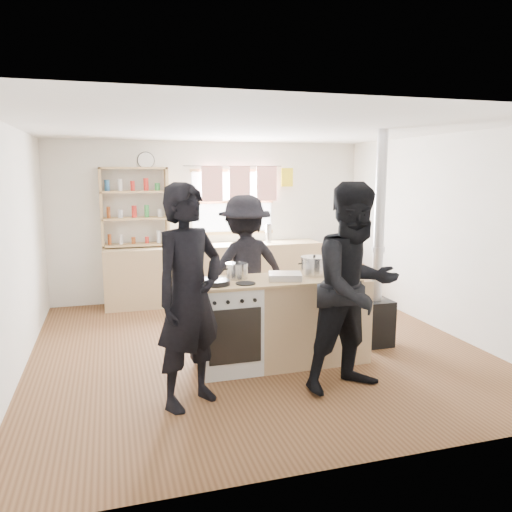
% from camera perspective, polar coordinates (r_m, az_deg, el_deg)
% --- Properties ---
extents(ground, '(5.00, 5.00, 0.01)m').
position_cam_1_polar(ground, '(5.96, -0.13, -10.37)').
color(ground, brown).
rests_on(ground, ground).
extents(back_counter, '(3.40, 0.55, 0.90)m').
position_cam_1_polar(back_counter, '(7.92, -4.64, -1.94)').
color(back_counter, tan).
rests_on(back_counter, ground).
extents(shelving_unit, '(1.00, 0.28, 1.20)m').
position_cam_1_polar(shelving_unit, '(7.74, -13.70, 5.50)').
color(shelving_unit, tan).
rests_on(shelving_unit, back_counter).
extents(thermos, '(0.10, 0.10, 0.29)m').
position_cam_1_polar(thermos, '(8.04, 1.43, 2.55)').
color(thermos, silver).
rests_on(thermos, back_counter).
extents(cooking_island, '(1.97, 0.64, 0.93)m').
position_cam_1_polar(cooking_island, '(5.36, 3.03, -7.39)').
color(cooking_island, silver).
rests_on(cooking_island, ground).
extents(skillet_greens, '(0.29, 0.29, 0.05)m').
position_cam_1_polar(skillet_greens, '(4.93, -4.52, -2.99)').
color(skillet_greens, black).
rests_on(skillet_greens, cooking_island).
extents(roast_tray, '(0.40, 0.36, 0.07)m').
position_cam_1_polar(roast_tray, '(5.17, 3.33, -2.29)').
color(roast_tray, silver).
rests_on(roast_tray, cooking_island).
extents(stockpot_stove, '(0.23, 0.23, 0.19)m').
position_cam_1_polar(stockpot_stove, '(5.20, -2.18, -1.71)').
color(stockpot_stove, '#B4B4B6').
rests_on(stockpot_stove, cooking_island).
extents(stockpot_counter, '(0.30, 0.30, 0.22)m').
position_cam_1_polar(stockpot_counter, '(5.43, 6.67, -1.11)').
color(stockpot_counter, silver).
rests_on(stockpot_counter, cooking_island).
extents(bread_board, '(0.33, 0.28, 0.12)m').
position_cam_1_polar(bread_board, '(5.47, 11.13, -1.64)').
color(bread_board, tan).
rests_on(bread_board, cooking_island).
extents(flue_heater, '(0.35, 0.35, 2.50)m').
position_cam_1_polar(flue_heater, '(6.02, 13.61, -3.99)').
color(flue_heater, black).
rests_on(flue_heater, ground).
extents(person_near_left, '(0.85, 0.78, 1.95)m').
position_cam_1_polar(person_near_left, '(4.33, -7.65, -4.63)').
color(person_near_left, black).
rests_on(person_near_left, ground).
extents(person_near_right, '(1.07, 0.91, 1.95)m').
position_cam_1_polar(person_near_right, '(4.69, 11.32, -3.62)').
color(person_near_right, black).
rests_on(person_near_right, ground).
extents(person_far, '(1.22, 0.82, 1.76)m').
position_cam_1_polar(person_far, '(6.03, -1.31, -1.40)').
color(person_far, black).
rests_on(person_far, ground).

